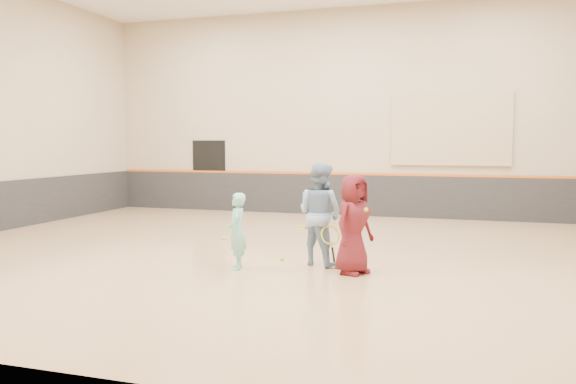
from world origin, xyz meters
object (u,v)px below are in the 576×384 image
(young_man, at_px, (353,224))
(spare_racket, at_px, (302,226))
(girl, at_px, (237,231))
(instructor, at_px, (320,214))

(young_man, relative_size, spare_racket, 2.73)
(girl, bearing_deg, young_man, 79.00)
(girl, bearing_deg, instructor, 103.53)
(girl, xyz_separation_m, young_man, (1.93, 0.25, 0.17))
(instructor, height_order, young_man, instructor)
(instructor, relative_size, young_man, 1.10)
(instructor, xyz_separation_m, spare_racket, (-1.47, 4.07, -0.87))
(young_man, height_order, spare_racket, young_man)
(young_man, distance_m, spare_racket, 5.14)
(girl, relative_size, spare_racket, 2.17)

